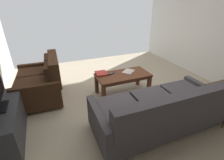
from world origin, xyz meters
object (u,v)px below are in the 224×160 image
at_px(tv_stand, 5,123).
at_px(loose_magazine, 128,71).
at_px(loveseat_near, 42,81).
at_px(book_stack, 101,73).
at_px(sofa_main, 159,111).
at_px(tv_remote, 111,74).
at_px(coffee_table, 123,77).

distance_m(tv_stand, loose_magazine, 2.43).
bearing_deg(loose_magazine, loveseat_near, -141.95).
height_order(book_stack, loose_magazine, book_stack).
distance_m(sofa_main, loose_magazine, 1.32).
relative_size(tv_stand, tv_remote, 7.44).
height_order(loveseat_near, loose_magazine, loveseat_near).
relative_size(sofa_main, coffee_table, 1.80).
bearing_deg(tv_remote, tv_stand, 17.83).
bearing_deg(book_stack, sofa_main, 108.84).
distance_m(coffee_table, loose_magazine, 0.22).
bearing_deg(coffee_table, tv_stand, 13.49).
bearing_deg(loveseat_near, loose_magazine, 166.94).
height_order(book_stack, tv_remote, book_stack).
xyz_separation_m(sofa_main, tv_stand, (2.22, -0.69, -0.07)).
relative_size(tv_stand, book_stack, 4.50).
height_order(sofa_main, loveseat_near, loveseat_near).
bearing_deg(coffee_table, tv_remote, -24.46).
relative_size(coffee_table, tv_stand, 0.94).
distance_m(loveseat_near, tv_remote, 1.46).
relative_size(sofa_main, loose_magazine, 7.54).
bearing_deg(coffee_table, loose_magazine, -152.11).
xyz_separation_m(coffee_table, tv_stand, (2.16, 0.52, -0.12)).
bearing_deg(book_stack, tv_remote, 157.22).
bearing_deg(sofa_main, tv_stand, -17.30).
xyz_separation_m(tv_stand, book_stack, (-1.74, -0.70, 0.22)).
bearing_deg(loose_magazine, tv_remote, -130.15).
distance_m(sofa_main, book_stack, 1.48).
bearing_deg(loveseat_near, tv_remote, 163.66).
relative_size(sofa_main, tv_stand, 1.70).
bearing_deg(book_stack, loveseat_near, -15.25).
relative_size(sofa_main, loveseat_near, 1.61).
relative_size(sofa_main, book_stack, 7.65).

